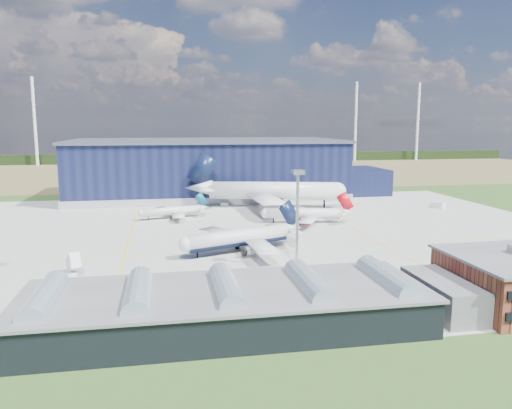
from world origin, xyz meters
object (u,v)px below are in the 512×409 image
gse_van_a (375,271)px  airstair (74,267)px  gse_tug_b (365,283)px  gse_tug_c (344,202)px  light_mast_center (298,203)px  airliner_navy (238,229)px  hangar (213,171)px  airliner_red (303,208)px  gse_cart_b (225,204)px  car_b (353,269)px  airliner_regional (171,207)px  airliner_widebody (273,181)px  gse_van_b (438,205)px  gse_cart_a (292,219)px

gse_van_a → airstair: airstair is taller
gse_tug_b → gse_tug_c: 108.58m
light_mast_center → gse_van_a: size_ratio=4.46×
light_mast_center → airstair: size_ratio=4.29×
light_mast_center → airstair: 51.91m
airliner_navy → gse_tug_c: size_ratio=11.39×
hangar → airliner_red: size_ratio=4.53×
gse_tug_b → gse_cart_b: bearing=114.4°
gse_van_a → gse_cart_b: 102.36m
light_mast_center → car_b: size_ratio=7.04×
gse_tug_b → hangar: bearing=113.1°
hangar → car_b: size_ratio=44.36×
gse_tug_b → gse_tug_c: bearing=87.5°
gse_cart_b → gse_van_a: bearing=-153.1°
car_b → light_mast_center: bearing=83.5°
hangar → gse_tug_c: (51.75, -35.82, -10.90)m
light_mast_center → gse_cart_b: light_mast_center is taller
gse_tug_c → airstair: bearing=-138.9°
gse_tug_b → gse_cart_b: gse_cart_b is taller
gse_cart_b → airstair: (-44.28, -87.22, 1.03)m
airliner_red → gse_tug_b: airliner_red is taller
airstair → car_b: airstair is taller
hangar → light_mast_center: 125.07m
airliner_regional → gse_van_a: size_ratio=5.07×
light_mast_center → airliner_widebody: light_mast_center is taller
gse_van_b → gse_cart_b: bearing=134.7°
gse_tug_c → airliner_widebody: bearing=-173.4°
light_mast_center → gse_cart_a: size_ratio=8.47×
gse_van_b → airliner_red: bearing=166.3°
airliner_red → airliner_widebody: (-3.05, 33.00, 5.36)m
airliner_navy → gse_van_a: (26.59, -26.15, -4.96)m
airliner_navy → hangar: bearing=-113.0°
airliner_widebody → gse_van_a: airliner_widebody is taller
gse_van_a → gse_van_b: gse_van_b is taller
light_mast_center → airliner_navy: light_mast_center is taller
hangar → gse_tug_c: hangar is taller
airliner_navy → gse_van_a: size_ratio=7.24×
gse_cart_b → car_b: bearing=-154.5°
gse_cart_a → airliner_widebody: bearing=113.9°
airliner_navy → gse_cart_a: (24.47, 38.43, -5.50)m
gse_cart_a → gse_tug_c: size_ratio=0.83×
airliner_navy → gse_tug_c: (55.56, 70.99, -5.37)m
airliner_widebody → airstair: airliner_widebody is taller
airstair → airliner_widebody: bearing=30.6°
car_b → gse_van_b: bearing=-30.4°
airliner_red → car_b: 56.03m
airliner_red → gse_cart_b: bearing=-50.4°
gse_tug_c → airliner_navy: bearing=-128.7°
airliner_navy → gse_van_b: bearing=-169.5°
gse_van_b → airliner_regional: bearing=150.1°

